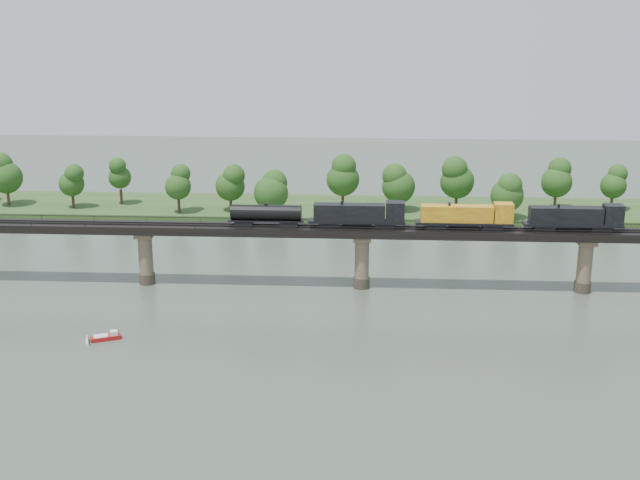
{
  "coord_description": "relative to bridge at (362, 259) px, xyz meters",
  "views": [
    {
      "loc": [
        0.27,
        -109.16,
        50.37
      ],
      "look_at": [
        -7.65,
        30.0,
        9.0
      ],
      "focal_mm": 45.0,
      "sensor_mm": 36.0,
      "label": 1
    }
  ],
  "objects": [
    {
      "name": "bridge_superstructure",
      "position": [
        0.0,
        0.0,
        6.33
      ],
      "size": [
        220.0,
        4.9,
        0.75
      ],
      "color": "black",
      "rests_on": "bridge"
    },
    {
      "name": "far_bank",
      "position": [
        0.0,
        55.0,
        -4.66
      ],
      "size": [
        300.0,
        24.0,
        1.6
      ],
      "primitive_type": "cube",
      "color": "#29481C",
      "rests_on": "ground"
    },
    {
      "name": "freight_train",
      "position": [
        11.9,
        0.0,
        8.35
      ],
      "size": [
        70.13,
        2.73,
        4.83
      ],
      "color": "black",
      "rests_on": "bridge"
    },
    {
      "name": "motorboat",
      "position": [
        -39.54,
        -26.03,
        -5.02
      ],
      "size": [
        4.82,
        3.29,
        1.27
      ],
      "rotation": [
        0.0,
        0.0,
        0.4
      ],
      "color": "#A01212",
      "rests_on": "ground"
    },
    {
      "name": "ground",
      "position": [
        0.0,
        -30.0,
        -5.46
      ],
      "size": [
        400.0,
        400.0,
        0.0
      ],
      "primitive_type": "plane",
      "color": "#384637",
      "rests_on": "ground"
    },
    {
      "name": "bridge",
      "position": [
        0.0,
        0.0,
        0.0
      ],
      "size": [
        236.0,
        30.0,
        11.5
      ],
      "color": "#473A2D",
      "rests_on": "ground"
    },
    {
      "name": "far_treeline",
      "position": [
        -8.21,
        50.52,
        3.37
      ],
      "size": [
        289.06,
        17.54,
        13.6
      ],
      "color": "#382619",
      "rests_on": "far_bank"
    }
  ]
}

